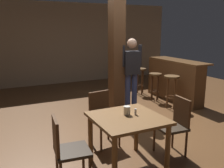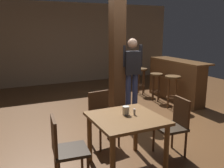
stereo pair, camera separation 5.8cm
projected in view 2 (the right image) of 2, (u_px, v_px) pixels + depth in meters
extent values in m
plane|color=brown|center=(133.00, 124.00, 5.17)|extent=(10.80, 10.80, 0.00)
cube|color=gray|center=(70.00, 43.00, 8.83)|extent=(8.00, 0.10, 2.80)
cube|color=#4C301C|center=(117.00, 53.00, 5.38)|extent=(0.28, 0.28, 2.80)
cube|color=brown|center=(126.00, 118.00, 3.39)|extent=(0.93, 0.93, 0.04)
cylinder|color=brown|center=(136.00, 129.00, 3.98)|extent=(0.07, 0.07, 0.72)
cylinder|color=brown|center=(90.00, 138.00, 3.65)|extent=(0.07, 0.07, 0.72)
cylinder|color=brown|center=(166.00, 150.00, 3.29)|extent=(0.07, 0.07, 0.72)
cylinder|color=brown|center=(113.00, 164.00, 2.96)|extent=(0.07, 0.07, 0.72)
cube|color=#2D2319|center=(170.00, 128.00, 3.82)|extent=(0.46, 0.46, 0.04)
cube|color=#4C301C|center=(181.00, 112.00, 3.83)|extent=(0.07, 0.38, 0.45)
cylinder|color=#4C301C|center=(166.00, 148.00, 3.65)|extent=(0.04, 0.04, 0.43)
cylinder|color=#4C301C|center=(154.00, 138.00, 3.97)|extent=(0.04, 0.04, 0.43)
cylinder|color=#4C301C|center=(186.00, 144.00, 3.76)|extent=(0.04, 0.04, 0.43)
cylinder|color=#4C301C|center=(172.00, 135.00, 4.08)|extent=(0.04, 0.04, 0.43)
cube|color=#2D2319|center=(71.00, 151.00, 3.10)|extent=(0.46, 0.46, 0.04)
cube|color=#4C301C|center=(54.00, 136.00, 2.99)|extent=(0.08, 0.38, 0.45)
cylinder|color=#4C301C|center=(82.00, 158.00, 3.36)|extent=(0.04, 0.04, 0.43)
cylinder|color=#4C301C|center=(56.00, 163.00, 3.25)|extent=(0.04, 0.04, 0.43)
cube|color=#2D2319|center=(104.00, 120.00, 4.13)|extent=(0.46, 0.46, 0.04)
cube|color=#4C301C|center=(99.00, 104.00, 4.24)|extent=(0.38, 0.08, 0.45)
cylinder|color=#4C301C|center=(119.00, 134.00, 4.12)|extent=(0.04, 0.04, 0.43)
cylinder|color=#4C301C|center=(100.00, 139.00, 3.94)|extent=(0.04, 0.04, 0.43)
cylinder|color=#4C301C|center=(108.00, 127.00, 4.41)|extent=(0.04, 0.04, 0.43)
cylinder|color=#4C301C|center=(90.00, 131.00, 4.23)|extent=(0.04, 0.04, 0.43)
cylinder|color=silver|center=(126.00, 111.00, 3.46)|extent=(0.09, 0.09, 0.12)
cylinder|color=silver|center=(134.00, 112.00, 3.46)|extent=(0.03, 0.03, 0.09)
cube|color=black|center=(132.00, 63.00, 5.42)|extent=(0.37, 0.25, 0.50)
sphere|color=tan|center=(133.00, 43.00, 5.33)|extent=(0.24, 0.24, 0.21)
cylinder|color=navy|center=(135.00, 95.00, 5.60)|extent=(0.14, 0.14, 0.95)
cylinder|color=navy|center=(128.00, 95.00, 5.56)|extent=(0.14, 0.14, 0.95)
cylinder|color=black|center=(141.00, 55.00, 5.44)|extent=(0.09, 0.09, 0.46)
cylinder|color=black|center=(124.00, 56.00, 5.34)|extent=(0.09, 0.09, 0.46)
cube|color=brown|center=(179.00, 61.00, 6.67)|extent=(0.56, 1.90, 0.04)
cube|color=brown|center=(175.00, 81.00, 6.75)|extent=(0.36, 1.90, 1.06)
cylinder|color=#4C3319|center=(173.00, 77.00, 6.03)|extent=(0.37, 0.37, 0.05)
torus|color=brown|center=(172.00, 97.00, 6.14)|extent=(0.26, 0.26, 0.02)
cylinder|color=brown|center=(169.00, 92.00, 6.22)|extent=(0.03, 0.03, 0.75)
cylinder|color=brown|center=(175.00, 94.00, 6.01)|extent=(0.03, 0.03, 0.75)
cylinder|color=brown|center=(176.00, 92.00, 6.17)|extent=(0.03, 0.03, 0.75)
cylinder|color=brown|center=(168.00, 94.00, 6.06)|extent=(0.03, 0.03, 0.75)
cylinder|color=#4C3319|center=(156.00, 74.00, 6.68)|extent=(0.33, 0.33, 0.05)
torus|color=#422816|center=(156.00, 91.00, 6.78)|extent=(0.24, 0.24, 0.02)
cylinder|color=#422816|center=(154.00, 87.00, 6.86)|extent=(0.03, 0.03, 0.69)
cylinder|color=#422816|center=(158.00, 89.00, 6.67)|extent=(0.03, 0.03, 0.69)
cylinder|color=#422816|center=(159.00, 87.00, 6.81)|extent=(0.03, 0.03, 0.69)
cylinder|color=#422816|center=(153.00, 88.00, 6.72)|extent=(0.03, 0.03, 0.69)
cylinder|color=#4C3319|center=(141.00, 69.00, 7.35)|extent=(0.35, 0.35, 0.05)
torus|color=#422816|center=(141.00, 85.00, 7.46)|extent=(0.25, 0.25, 0.02)
cylinder|color=#422816|center=(139.00, 81.00, 7.53)|extent=(0.03, 0.03, 0.72)
cylinder|color=#422816|center=(143.00, 83.00, 7.33)|extent=(0.03, 0.03, 0.72)
cylinder|color=#422816|center=(144.00, 82.00, 7.48)|extent=(0.03, 0.03, 0.72)
cylinder|color=#422816|center=(138.00, 82.00, 7.39)|extent=(0.03, 0.03, 0.72)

